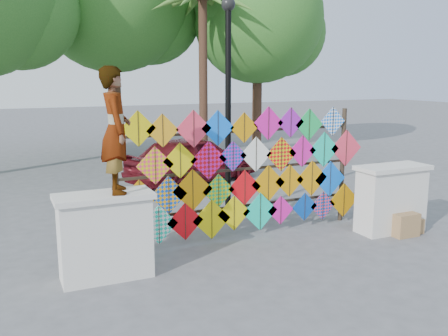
{
  "coord_description": "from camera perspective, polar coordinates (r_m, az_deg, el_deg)",
  "views": [
    {
      "loc": [
        -4.01,
        -7.25,
        2.97
      ],
      "look_at": [
        -0.43,
        0.6,
        1.34
      ],
      "focal_mm": 40.0,
      "sensor_mm": 36.0,
      "label": 1
    }
  ],
  "objects": [
    {
      "name": "palm_tree",
      "position": [
        16.59,
        -2.45,
        17.55
      ],
      "size": [
        3.62,
        3.62,
        5.83
      ],
      "color": "#4B2D20",
      "rests_on": "ground"
    },
    {
      "name": "cardboard_box_far",
      "position": [
        10.17,
        20.68,
        -6.17
      ],
      "size": [
        0.34,
        0.31,
        0.28
      ],
      "primitive_type": "cube",
      "color": "#926A46",
      "rests_on": "ground"
    },
    {
      "name": "tree_east",
      "position": [
        19.2,
        4.11,
        16.7
      ],
      "size": [
        5.4,
        4.8,
        7.42
      ],
      "color": "#4B2D20",
      "rests_on": "ground"
    },
    {
      "name": "vendor_woman",
      "position": [
        7.26,
        -12.29,
        4.22
      ],
      "size": [
        0.52,
        0.71,
        1.81
      ],
      "primitive_type": "imported",
      "rotation": [
        0.0,
        0.0,
        1.44
      ],
      "color": "#99999E",
      "rests_on": "parapet_left"
    },
    {
      "name": "ground",
      "position": [
        8.8,
        4.23,
        -9.05
      ],
      "size": [
        80.0,
        80.0,
        0.0
      ],
      "primitive_type": "plane",
      "color": "slate",
      "rests_on": "ground"
    },
    {
      "name": "kite_rack",
      "position": [
        9.14,
        2.69,
        -0.5
      ],
      "size": [
        5.01,
        0.24,
        2.39
      ],
      "color": "#2C2218",
      "rests_on": "ground"
    },
    {
      "name": "sedan",
      "position": [
        13.78,
        -3.55,
        1.04
      ],
      "size": [
        4.2,
        2.77,
        1.33
      ],
      "primitive_type": "imported",
      "rotation": [
        0.0,
        0.0,
        1.91
      ],
      "color": "#5F1018",
      "rests_on": "ground"
    },
    {
      "name": "parapet_right",
      "position": [
        10.01,
        18.56,
        -3.28
      ],
      "size": [
        1.4,
        0.65,
        1.28
      ],
      "color": "silver",
      "rests_on": "ground"
    },
    {
      "name": "parapet_left",
      "position": [
        7.54,
        -13.41,
        -7.53
      ],
      "size": [
        1.4,
        0.65,
        1.28
      ],
      "color": "silver",
      "rests_on": "ground"
    },
    {
      "name": "cardboard_box_near",
      "position": [
        9.95,
        19.69,
        -6.01
      ],
      "size": [
        0.49,
        0.44,
        0.44
      ],
      "primitive_type": "cube",
      "color": "#926A46",
      "rests_on": "ground"
    },
    {
      "name": "lamppost",
      "position": [
        10.21,
        0.48,
        9.13
      ],
      "size": [
        0.28,
        0.28,
        4.46
      ],
      "color": "black",
      "rests_on": "ground"
    }
  ]
}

